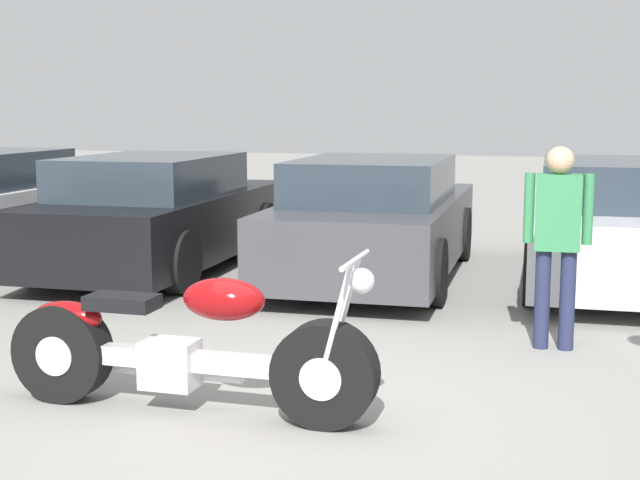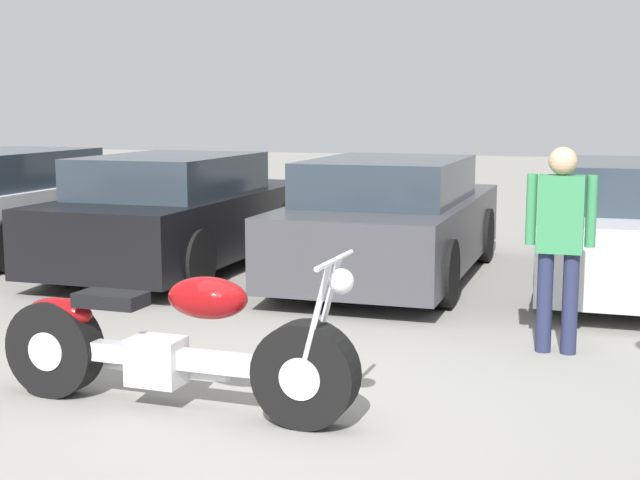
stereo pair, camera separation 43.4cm
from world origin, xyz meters
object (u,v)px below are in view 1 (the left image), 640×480
object	(u,v)px
person_standing	(557,231)
motorcycle	(183,349)
parked_car_black	(160,215)
parked_car_silver	(616,225)
parked_car_dark_grey	(376,220)

from	to	relation	value
person_standing	motorcycle	bearing A→B (deg)	-136.90
parked_car_black	person_standing	size ratio (longest dim) A/B	2.71
parked_car_silver	person_standing	bearing A→B (deg)	-102.62
parked_car_black	parked_car_dark_grey	xyz separation A→B (m)	(2.55, 0.10, 0.00)
motorcycle	parked_car_dark_grey	distance (m)	4.67
motorcycle	person_standing	xyz separation A→B (m)	(2.24, 2.09, 0.53)
motorcycle	person_standing	distance (m)	3.11
parked_car_silver	person_standing	size ratio (longest dim) A/B	2.71
motorcycle	parked_car_silver	bearing A→B (deg)	59.78
motorcycle	parked_car_dark_grey	xyz separation A→B (m)	(0.32, 4.65, 0.24)
parked_car_black	parked_car_silver	size ratio (longest dim) A/B	1.00
motorcycle	parked_car_dark_grey	bearing A→B (deg)	86.09
parked_car_dark_grey	parked_car_silver	bearing A→B (deg)	6.13
parked_car_silver	person_standing	xyz separation A→B (m)	(-0.63, -2.84, 0.30)
parked_car_silver	motorcycle	bearing A→B (deg)	-120.22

